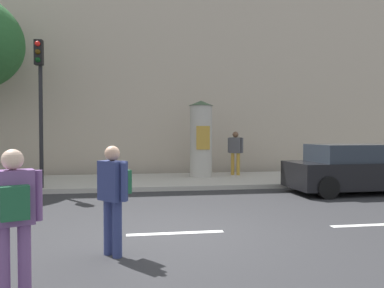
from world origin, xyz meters
TOP-DOWN VIEW (x-y plane):
  - ground_plane at (0.00, 0.00)m, footprint 80.00×80.00m
  - sidewalk_curb at (0.00, 7.00)m, footprint 36.00×4.00m
  - lane_markings at (0.00, 0.00)m, footprint 25.80×0.16m
  - building_backdrop at (0.00, 12.00)m, footprint 36.00×5.00m
  - traffic_light at (-3.59, 5.24)m, footprint 0.24×0.45m
  - poster_column at (1.85, 7.59)m, footprint 0.96×0.96m
  - pedestrian_in_dark_shirt at (-1.06, -1.10)m, footprint 0.52×0.52m
  - pedestrian_near_pole at (-2.05, -2.51)m, footprint 0.57×0.48m
  - pedestrian_tallest at (3.33, 7.89)m, footprint 0.55×0.47m
  - parked_car_blue at (6.07, 3.81)m, footprint 4.33×1.99m

SIDE VIEW (x-z plane):
  - ground_plane at x=0.00m, z-range 0.00..0.00m
  - lane_markings at x=0.00m, z-range 0.00..0.01m
  - sidewalk_curb at x=0.00m, z-range 0.00..0.15m
  - parked_car_blue at x=6.07m, z-range -0.03..1.48m
  - pedestrian_in_dark_shirt at x=-1.06m, z-range 0.16..1.82m
  - pedestrian_near_pole at x=-2.05m, z-range 0.16..1.84m
  - pedestrian_tallest at x=3.33m, z-range 0.32..2.09m
  - poster_column at x=1.85m, z-range 0.17..3.15m
  - traffic_light at x=-3.59m, z-range 0.92..5.44m
  - building_backdrop at x=0.00m, z-range 0.00..11.06m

